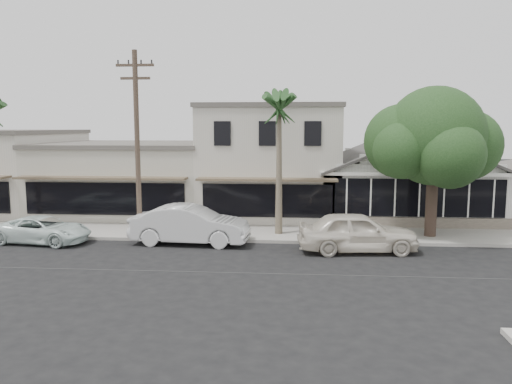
# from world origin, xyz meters

# --- Properties ---
(ground) EXTENTS (140.00, 140.00, 0.00)m
(ground) POSITION_xyz_m (0.00, 0.00, 0.00)
(ground) COLOR black
(ground) RESTS_ON ground
(sidewalk_north) EXTENTS (90.00, 3.50, 0.15)m
(sidewalk_north) POSITION_xyz_m (-8.00, 6.75, 0.07)
(sidewalk_north) COLOR #9E9991
(sidewalk_north) RESTS_ON ground
(corner_shop) EXTENTS (10.40, 8.60, 5.10)m
(corner_shop) POSITION_xyz_m (5.00, 12.47, 2.62)
(corner_shop) COLOR white
(corner_shop) RESTS_ON ground
(row_building_near) EXTENTS (8.00, 10.00, 6.50)m
(row_building_near) POSITION_xyz_m (-3.00, 13.50, 3.25)
(row_building_near) COLOR beige
(row_building_near) RESTS_ON ground
(row_building_midnear) EXTENTS (10.00, 10.00, 4.20)m
(row_building_midnear) POSITION_xyz_m (-12.00, 13.50, 2.10)
(row_building_midnear) COLOR beige
(row_building_midnear) RESTS_ON ground
(utility_pole) EXTENTS (1.80, 0.24, 9.00)m
(utility_pole) POSITION_xyz_m (-9.00, 5.20, 4.79)
(utility_pole) COLOR brown
(utility_pole) RESTS_ON ground
(car_0) EXTENTS (5.35, 2.55, 1.77)m
(car_0) POSITION_xyz_m (1.24, 3.64, 0.88)
(car_0) COLOR silver
(car_0) RESTS_ON ground
(car_1) EXTENTS (5.60, 2.25, 1.81)m
(car_1) POSITION_xyz_m (-6.37, 4.55, 0.90)
(car_1) COLOR silver
(car_1) RESTS_ON ground
(car_2) EXTENTS (4.73, 2.65, 1.25)m
(car_2) POSITION_xyz_m (-13.36, 4.18, 0.63)
(car_2) COLOR silver
(car_2) RESTS_ON ground
(shade_tree) EXTENTS (6.66, 6.02, 7.39)m
(shade_tree) POSITION_xyz_m (5.06, 6.71, 4.86)
(shade_tree) COLOR #413227
(shade_tree) RESTS_ON ground
(palm_east) EXTENTS (3.30, 3.30, 7.55)m
(palm_east) POSITION_xyz_m (-2.30, 6.45, 6.44)
(palm_east) COLOR #726651
(palm_east) RESTS_ON ground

